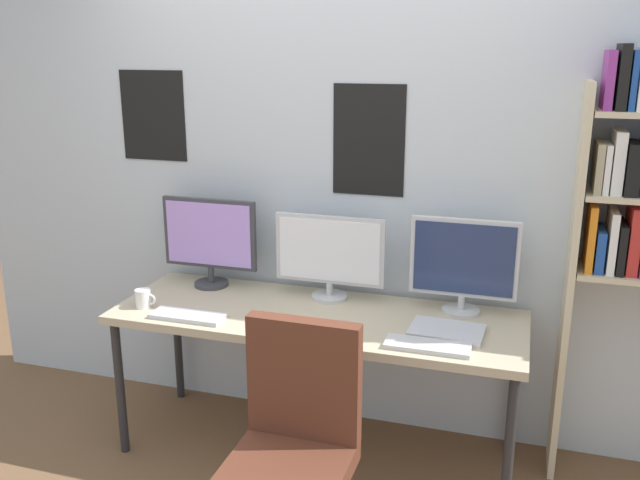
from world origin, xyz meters
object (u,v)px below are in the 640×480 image
object	(u,v)px
desk	(317,324)
mouse_left_side	(327,332)
monitor_center	(330,254)
monitor_right	(464,263)
office_chair	(293,478)
keyboard_right	(428,346)
keyboard_left	(188,316)
monitor_left	(210,238)
laptop_closed	(447,331)
mouse_right_side	(308,325)
coffee_mug	(144,298)

from	to	relation	value
desk	mouse_left_side	size ratio (longest dim) A/B	20.26
monitor_center	monitor_right	distance (m)	0.65
office_chair	monitor_center	bearing A→B (deg)	98.69
monitor_right	mouse_left_side	world-z (taller)	monitor_right
keyboard_right	mouse_left_side	world-z (taller)	mouse_left_side
mouse_left_side	keyboard_left	bearing A→B (deg)	-179.80
monitor_left	keyboard_left	distance (m)	0.52
desk	monitor_left	distance (m)	0.75
monitor_center	laptop_closed	distance (m)	0.71
mouse_right_side	mouse_left_side	bearing A→B (deg)	-26.53
mouse_left_side	coffee_mug	xyz separation A→B (m)	(-0.94, 0.06, 0.03)
keyboard_right	monitor_right	bearing A→B (deg)	78.22
desk	coffee_mug	distance (m)	0.85
monitor_right	keyboard_right	bearing A→B (deg)	-101.78
monitor_left	keyboard_right	xyz separation A→B (m)	(1.21, -0.44, -0.25)
monitor_right	keyboard_right	size ratio (longest dim) A/B	1.39
mouse_right_side	laptop_closed	xyz separation A→B (m)	(0.60, 0.12, -0.00)
desk	mouse_right_side	bearing A→B (deg)	-85.33
keyboard_right	monitor_left	bearing A→B (deg)	159.95
mouse_right_side	keyboard_right	bearing A→B (deg)	-5.57
desk	coffee_mug	world-z (taller)	coffee_mug
monitor_left	coffee_mug	world-z (taller)	monitor_left
monitor_right	mouse_left_side	xyz separation A→B (m)	(-0.54, -0.44, -0.23)
monitor_left	coffee_mug	bearing A→B (deg)	-114.68
office_chair	mouse_right_side	distance (m)	0.72
laptop_closed	mouse_left_side	bearing A→B (deg)	-157.90
desk	monitor_center	xyz separation A→B (m)	(0.00, 0.21, 0.29)
keyboard_right	mouse_right_side	world-z (taller)	mouse_right_side
monitor_left	mouse_right_side	world-z (taller)	monitor_left
monitor_left	monitor_right	distance (m)	1.30
office_chair	monitor_right	xyz separation A→B (m)	(0.50, 1.00, 0.59)
keyboard_left	keyboard_right	distance (m)	1.12
office_chair	coffee_mug	size ratio (longest dim) A/B	9.34
monitor_left	mouse_left_side	bearing A→B (deg)	-29.79
desk	keyboard_left	bearing A→B (deg)	-157.67
monitor_center	mouse_left_side	bearing A→B (deg)	-75.20
mouse_left_side	mouse_right_side	size ratio (longest dim) A/B	1.00
monitor_left	monitor_center	size ratio (longest dim) A/B	0.92
monitor_center	monitor_right	bearing A→B (deg)	-0.00
monitor_right	mouse_right_side	xyz separation A→B (m)	(-0.64, -0.39, -0.23)
monitor_left	monitor_center	distance (m)	0.65
mouse_left_side	laptop_closed	bearing A→B (deg)	19.26
laptop_closed	monitor_left	bearing A→B (deg)	171.09
office_chair	mouse_right_side	size ratio (longest dim) A/B	10.31
desk	monitor_center	bearing A→B (deg)	90.00
office_chair	keyboard_right	xyz separation A→B (m)	(0.41, 0.56, 0.35)
laptop_closed	mouse_right_side	bearing A→B (deg)	-165.50
monitor_right	mouse_left_side	size ratio (longest dim) A/B	5.21
laptop_closed	coffee_mug	bearing A→B (deg)	-172.49
desk	monitor_left	bearing A→B (deg)	161.97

